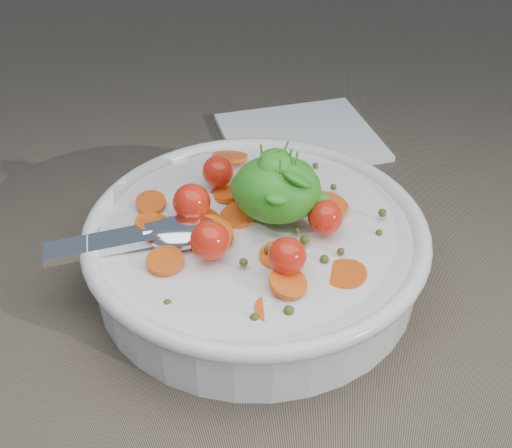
# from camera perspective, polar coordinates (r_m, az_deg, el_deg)

# --- Properties ---
(ground) EXTENTS (6.00, 6.00, 0.00)m
(ground) POSITION_cam_1_polar(r_m,az_deg,el_deg) (0.56, 0.37, -5.51)
(ground) COLOR #786955
(ground) RESTS_ON ground
(bowl) EXTENTS (0.31, 0.29, 0.12)m
(bowl) POSITION_cam_1_polar(r_m,az_deg,el_deg) (0.54, -0.01, -1.91)
(bowl) COLOR white
(bowl) RESTS_ON ground
(napkin) EXTENTS (0.22, 0.20, 0.01)m
(napkin) POSITION_cam_1_polar(r_m,az_deg,el_deg) (0.76, 3.93, 7.75)
(napkin) COLOR white
(napkin) RESTS_ON ground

